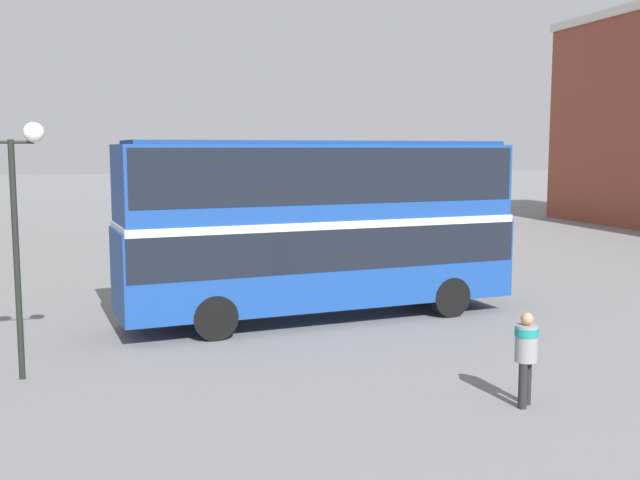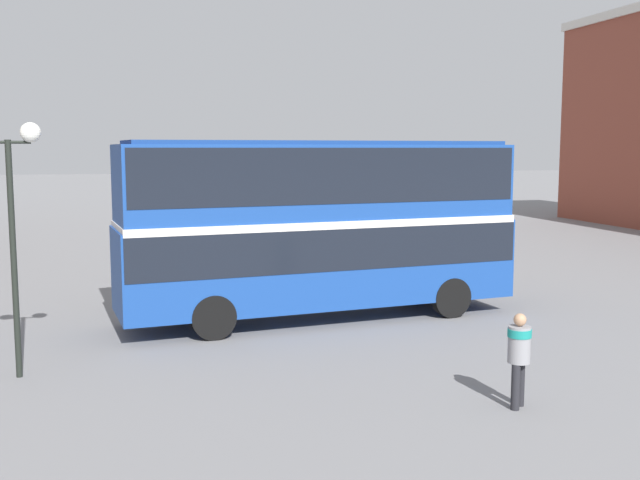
# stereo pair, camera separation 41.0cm
# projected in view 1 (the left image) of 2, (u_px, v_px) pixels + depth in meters

# --- Properties ---
(ground_plane) EXTENTS (240.00, 240.00, 0.00)m
(ground_plane) POSITION_uv_depth(u_px,v_px,m) (273.00, 319.00, 20.02)
(ground_plane) COLOR slate
(double_decker_bus) EXTENTS (10.77, 3.72, 4.75)m
(double_decker_bus) POSITION_uv_depth(u_px,v_px,m) (320.00, 218.00, 19.75)
(double_decker_bus) COLOR #194293
(double_decker_bus) RESTS_ON ground_plane
(pedestrian_foreground) EXTENTS (0.59, 0.59, 1.70)m
(pedestrian_foreground) POSITION_uv_depth(u_px,v_px,m) (526.00, 349.00, 13.16)
(pedestrian_foreground) COLOR #232328
(pedestrian_foreground) RESTS_ON ground_plane
(parked_car_kerb_near) EXTENTS (4.62, 2.43, 1.50)m
(parked_car_kerb_near) POSITION_uv_depth(u_px,v_px,m) (240.00, 225.00, 36.92)
(parked_car_kerb_near) COLOR navy
(parked_car_kerb_near) RESTS_ON ground_plane
(street_lamp_twin_globe) EXTENTS (1.24, 0.40, 5.06)m
(street_lamp_twin_globe) POSITION_uv_depth(u_px,v_px,m) (13.00, 178.00, 14.37)
(street_lamp_twin_globe) COLOR black
(street_lamp_twin_globe) RESTS_ON ground_plane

